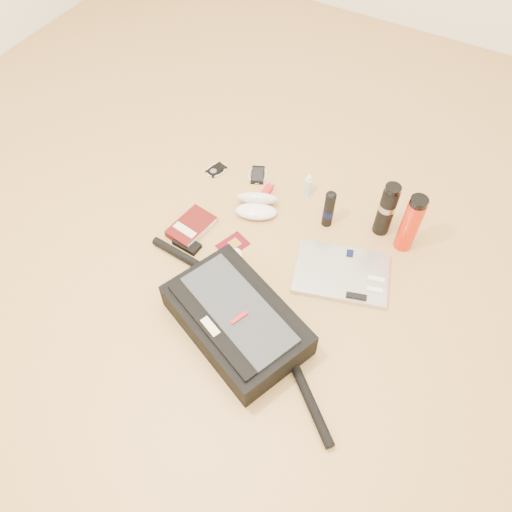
# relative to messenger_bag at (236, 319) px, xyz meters

# --- Properties ---
(ground) EXTENTS (4.00, 4.00, 0.00)m
(ground) POSITION_rel_messenger_bag_xyz_m (-0.03, 0.22, -0.06)
(ground) COLOR tan
(ground) RESTS_ON ground
(messenger_bag) EXTENTS (0.96, 0.49, 0.14)m
(messenger_bag) POSITION_rel_messenger_bag_xyz_m (0.00, 0.00, 0.00)
(messenger_bag) COLOR black
(messenger_bag) RESTS_ON ground
(laptop) EXTENTS (0.41, 0.34, 0.03)m
(laptop) POSITION_rel_messenger_bag_xyz_m (0.24, 0.40, -0.05)
(laptop) COLOR #B7B7B9
(laptop) RESTS_ON ground
(book) EXTENTS (0.15, 0.20, 0.03)m
(book) POSITION_rel_messenger_bag_xyz_m (-0.39, 0.30, -0.05)
(book) COLOR #4D0D0B
(book) RESTS_ON ground
(passport) EXTENTS (0.12, 0.14, 0.01)m
(passport) POSITION_rel_messenger_bag_xyz_m (-0.20, 0.32, -0.06)
(passport) COLOR #550613
(passport) RESTS_ON ground
(mouse) EXTENTS (0.09, 0.12, 0.04)m
(mouse) POSITION_rel_messenger_bag_xyz_m (-0.16, 0.25, -0.05)
(mouse) COLOR white
(mouse) RESTS_ON ground
(sunglasses_case) EXTENTS (0.22, 0.20, 0.10)m
(sunglasses_case) POSITION_rel_messenger_bag_xyz_m (-0.21, 0.52, -0.03)
(sunglasses_case) COLOR white
(sunglasses_case) RESTS_ON ground
(ipod) EXTENTS (0.09, 0.10, 0.01)m
(ipod) POSITION_rel_messenger_bag_xyz_m (-0.49, 0.64, -0.06)
(ipod) COLOR black
(ipod) RESTS_ON ground
(phone) EXTENTS (0.11, 0.12, 0.01)m
(phone) POSITION_rel_messenger_bag_xyz_m (-0.31, 0.71, -0.06)
(phone) COLOR black
(phone) RESTS_ON ground
(inhaler) EXTENTS (0.03, 0.10, 0.03)m
(inhaler) POSITION_rel_messenger_bag_xyz_m (-0.22, 0.64, -0.05)
(inhaler) COLOR red
(inhaler) RESTS_ON ground
(spray_bottle) EXTENTS (0.04, 0.04, 0.11)m
(spray_bottle) POSITION_rel_messenger_bag_xyz_m (-0.06, 0.71, -0.02)
(spray_bottle) COLOR #A7C9E1
(spray_bottle) RESTS_ON ground
(aerosol_can) EXTENTS (0.05, 0.05, 0.18)m
(aerosol_can) POSITION_rel_messenger_bag_xyz_m (0.08, 0.60, 0.03)
(aerosol_can) COLOR black
(aerosol_can) RESTS_ON ground
(thermos_black) EXTENTS (0.08, 0.08, 0.25)m
(thermos_black) POSITION_rel_messenger_bag_xyz_m (0.29, 0.68, 0.06)
(thermos_black) COLOR black
(thermos_black) RESTS_ON ground
(thermos_red) EXTENTS (0.09, 0.09, 0.27)m
(thermos_red) POSITION_rel_messenger_bag_xyz_m (0.39, 0.65, 0.07)
(thermos_red) COLOR red
(thermos_red) RESTS_ON ground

